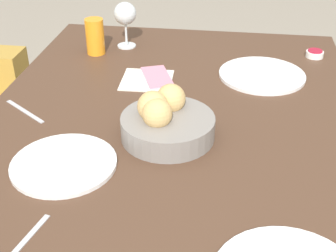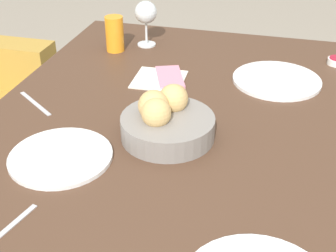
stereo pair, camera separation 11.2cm
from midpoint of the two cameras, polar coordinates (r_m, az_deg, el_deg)
dining_table at (r=1.18m, az=-2.74°, el=-5.05°), size 1.51×1.00×0.77m
bread_basket at (r=1.12m, az=-3.08°, el=0.72°), size 0.23×0.23×0.11m
plate_near_right at (r=1.44m, az=9.22°, el=6.12°), size 0.26×0.26×0.01m
plate_far_center at (r=1.07m, az=-15.54°, el=-4.57°), size 0.23×0.23×0.01m
juice_glass at (r=1.60m, az=-10.91°, el=10.63°), size 0.06×0.06×0.12m
wine_glass at (r=1.62m, az=-7.26°, el=13.23°), size 0.08×0.08×0.16m
jam_bowl_berry at (r=1.62m, az=15.58°, el=8.44°), size 0.06×0.06×0.02m
knife_silver at (r=1.31m, az=-19.43°, el=1.64°), size 0.11×0.14×0.00m
spoon_coffee at (r=0.92m, az=-20.17°, el=-12.79°), size 0.13×0.04×0.00m
napkin at (r=1.41m, az=-4.87°, el=5.54°), size 0.15×0.15×0.00m
cell_phone at (r=1.42m, az=-3.61°, el=5.90°), size 0.17×0.12×0.01m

